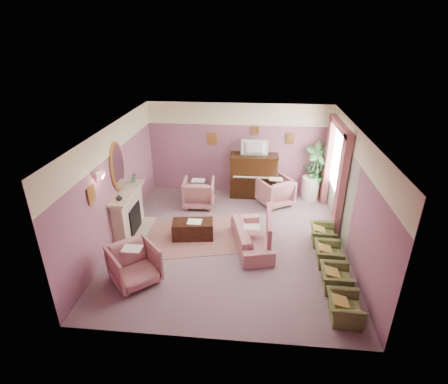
# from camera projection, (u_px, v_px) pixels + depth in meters

# --- Properties ---
(floor) EXTENTS (5.50, 6.00, 0.01)m
(floor) POSITION_uv_depth(u_px,v_px,m) (230.00, 241.00, 8.60)
(floor) COLOR slate
(floor) RESTS_ON ground
(ceiling) EXTENTS (5.50, 6.00, 0.01)m
(ceiling) POSITION_uv_depth(u_px,v_px,m) (231.00, 130.00, 7.41)
(ceiling) COLOR beige
(ceiling) RESTS_ON wall_back
(wall_back) EXTENTS (5.50, 0.02, 2.80)m
(wall_back) POSITION_uv_depth(u_px,v_px,m) (238.00, 149.00, 10.71)
(wall_back) COLOR #714D69
(wall_back) RESTS_ON floor
(wall_front) EXTENTS (5.50, 0.02, 2.80)m
(wall_front) POSITION_uv_depth(u_px,v_px,m) (215.00, 272.00, 5.30)
(wall_front) COLOR #714D69
(wall_front) RESTS_ON floor
(wall_left) EXTENTS (0.02, 6.00, 2.80)m
(wall_left) POSITION_uv_depth(u_px,v_px,m) (115.00, 185.00, 8.25)
(wall_left) COLOR #714D69
(wall_left) RESTS_ON floor
(wall_right) EXTENTS (0.02, 6.00, 2.80)m
(wall_right) POSITION_uv_depth(u_px,v_px,m) (353.00, 195.00, 7.76)
(wall_right) COLOR #714D69
(wall_right) RESTS_ON floor
(picture_rail_band) EXTENTS (5.50, 0.01, 0.65)m
(picture_rail_band) POSITION_uv_depth(u_px,v_px,m) (239.00, 114.00, 10.24)
(picture_rail_band) COLOR #F9F3C2
(picture_rail_band) RESTS_ON wall_back
(stripe_panel) EXTENTS (0.01, 3.00, 2.15)m
(stripe_panel) POSITION_uv_depth(u_px,v_px,m) (339.00, 185.00, 9.08)
(stripe_panel) COLOR #9DA68D
(stripe_panel) RESTS_ON wall_right
(fireplace_surround) EXTENTS (0.30, 1.40, 1.10)m
(fireplace_surround) POSITION_uv_depth(u_px,v_px,m) (128.00, 213.00, 8.77)
(fireplace_surround) COLOR #C0AF8F
(fireplace_surround) RESTS_ON floor
(fireplace_inset) EXTENTS (0.18, 0.72, 0.68)m
(fireplace_inset) POSITION_uv_depth(u_px,v_px,m) (133.00, 218.00, 8.83)
(fireplace_inset) COLOR black
(fireplace_inset) RESTS_ON floor
(fire_ember) EXTENTS (0.06, 0.54, 0.10)m
(fire_ember) POSITION_uv_depth(u_px,v_px,m) (135.00, 225.00, 8.90)
(fire_ember) COLOR #FF5618
(fire_ember) RESTS_ON floor
(mantel_shelf) EXTENTS (0.40, 1.55, 0.07)m
(mantel_shelf) POSITION_uv_depth(u_px,v_px,m) (127.00, 193.00, 8.53)
(mantel_shelf) COLOR #C0AF8F
(mantel_shelf) RESTS_ON fireplace_surround
(hearth) EXTENTS (0.55, 1.50, 0.02)m
(hearth) POSITION_uv_depth(u_px,v_px,m) (138.00, 232.00, 8.98)
(hearth) COLOR #C0AF8F
(hearth) RESTS_ON floor
(mirror_frame) EXTENTS (0.04, 0.72, 1.20)m
(mirror_frame) POSITION_uv_depth(u_px,v_px,m) (118.00, 166.00, 8.25)
(mirror_frame) COLOR gold
(mirror_frame) RESTS_ON wall_left
(mirror_glass) EXTENTS (0.01, 0.60, 1.06)m
(mirror_glass) POSITION_uv_depth(u_px,v_px,m) (119.00, 166.00, 8.25)
(mirror_glass) COLOR silver
(mirror_glass) RESTS_ON wall_left
(sconce_shade) EXTENTS (0.20, 0.20, 0.16)m
(sconce_shade) POSITION_uv_depth(u_px,v_px,m) (101.00, 176.00, 7.22)
(sconce_shade) COLOR #FFA893
(sconce_shade) RESTS_ON wall_left
(piano) EXTENTS (1.40, 0.60, 1.30)m
(piano) POSITION_uv_depth(u_px,v_px,m) (253.00, 176.00, 10.70)
(piano) COLOR black
(piano) RESTS_ON floor
(piano_keyshelf) EXTENTS (1.30, 0.12, 0.06)m
(piano_keyshelf) POSITION_uv_depth(u_px,v_px,m) (253.00, 179.00, 10.35)
(piano_keyshelf) COLOR black
(piano_keyshelf) RESTS_ON piano
(piano_keys) EXTENTS (1.20, 0.08, 0.02)m
(piano_keys) POSITION_uv_depth(u_px,v_px,m) (253.00, 177.00, 10.33)
(piano_keys) COLOR beige
(piano_keys) RESTS_ON piano
(piano_top) EXTENTS (1.45, 0.65, 0.04)m
(piano_top) POSITION_uv_depth(u_px,v_px,m) (254.00, 156.00, 10.41)
(piano_top) COLOR black
(piano_top) RESTS_ON piano
(television) EXTENTS (0.80, 0.12, 0.48)m
(television) POSITION_uv_depth(u_px,v_px,m) (255.00, 147.00, 10.25)
(television) COLOR black
(television) RESTS_ON piano
(print_back_left) EXTENTS (0.30, 0.03, 0.38)m
(print_back_left) POSITION_uv_depth(u_px,v_px,m) (212.00, 139.00, 10.61)
(print_back_left) COLOR gold
(print_back_left) RESTS_ON wall_back
(print_back_right) EXTENTS (0.26, 0.03, 0.34)m
(print_back_right) POSITION_uv_depth(u_px,v_px,m) (290.00, 139.00, 10.38)
(print_back_right) COLOR gold
(print_back_right) RESTS_ON wall_back
(print_back_mid) EXTENTS (0.22, 0.03, 0.26)m
(print_back_mid) POSITION_uv_depth(u_px,v_px,m) (255.00, 131.00, 10.37)
(print_back_mid) COLOR gold
(print_back_mid) RESTS_ON wall_back
(print_left_wall) EXTENTS (0.03, 0.28, 0.36)m
(print_left_wall) POSITION_uv_depth(u_px,v_px,m) (92.00, 195.00, 7.03)
(print_left_wall) COLOR gold
(print_left_wall) RESTS_ON wall_left
(window_blind) EXTENTS (0.03, 1.40, 1.80)m
(window_blind) POSITION_uv_depth(u_px,v_px,m) (339.00, 159.00, 9.04)
(window_blind) COLOR white
(window_blind) RESTS_ON wall_right
(curtain_left) EXTENTS (0.16, 0.34, 2.60)m
(curtain_left) POSITION_uv_depth(u_px,v_px,m) (341.00, 187.00, 8.39)
(curtain_left) COLOR #AB5A62
(curtain_left) RESTS_ON floor
(curtain_right) EXTENTS (0.16, 0.34, 2.60)m
(curtain_right) POSITION_uv_depth(u_px,v_px,m) (328.00, 161.00, 10.04)
(curtain_right) COLOR #AB5A62
(curtain_right) RESTS_ON floor
(pelmet) EXTENTS (0.16, 2.20, 0.16)m
(pelmet) POSITION_uv_depth(u_px,v_px,m) (341.00, 126.00, 8.68)
(pelmet) COLOR #AB5A62
(pelmet) RESTS_ON wall_right
(mantel_plant) EXTENTS (0.16, 0.16, 0.28)m
(mantel_plant) POSITION_uv_depth(u_px,v_px,m) (134.00, 177.00, 8.95)
(mantel_plant) COLOR #39743C
(mantel_plant) RESTS_ON mantel_shelf
(mantel_vase) EXTENTS (0.16, 0.16, 0.16)m
(mantel_vase) POSITION_uv_depth(u_px,v_px,m) (119.00, 197.00, 8.03)
(mantel_vase) COLOR #F9F3C2
(mantel_vase) RESTS_ON mantel_shelf
(area_rug) EXTENTS (2.84, 2.32, 0.01)m
(area_rug) POSITION_uv_depth(u_px,v_px,m) (197.00, 236.00, 8.82)
(area_rug) COLOR #945C56
(area_rug) RESTS_ON floor
(coffee_table) EXTENTS (1.06, 0.63, 0.45)m
(coffee_table) POSITION_uv_depth(u_px,v_px,m) (193.00, 229.00, 8.67)
(coffee_table) COLOR black
(coffee_table) RESTS_ON floor
(table_paper) EXTENTS (0.35, 0.28, 0.01)m
(table_paper) POSITION_uv_depth(u_px,v_px,m) (195.00, 222.00, 8.57)
(table_paper) COLOR white
(table_paper) RESTS_ON coffee_table
(sofa) EXTENTS (0.61, 1.83, 0.74)m
(sofa) POSITION_uv_depth(u_px,v_px,m) (251.00, 233.00, 8.27)
(sofa) COLOR #B17676
(sofa) RESTS_ON floor
(sofa_throw) EXTENTS (0.09, 1.39, 0.51)m
(sofa_throw) POSITION_uv_depth(u_px,v_px,m) (269.00, 225.00, 8.14)
(sofa_throw) COLOR #AB5A62
(sofa_throw) RESTS_ON sofa
(floral_armchair_left) EXTENTS (0.87, 0.87, 0.91)m
(floral_armchair_left) POSITION_uv_depth(u_px,v_px,m) (199.00, 191.00, 10.16)
(floral_armchair_left) COLOR #B17676
(floral_armchair_left) RESTS_ON floor
(floral_armchair_right) EXTENTS (0.87, 0.87, 0.91)m
(floral_armchair_right) POSITION_uv_depth(u_px,v_px,m) (275.00, 190.00, 10.24)
(floral_armchair_right) COLOR #B17676
(floral_armchair_right) RESTS_ON floor
(floral_armchair_front) EXTENTS (0.87, 0.87, 0.91)m
(floral_armchair_front) POSITION_uv_depth(u_px,v_px,m) (134.00, 263.00, 7.06)
(floral_armchair_front) COLOR #B17676
(floral_armchair_front) RESTS_ON floor
(olive_chair_a) EXTENTS (0.48, 0.68, 0.59)m
(olive_chair_a) POSITION_uv_depth(u_px,v_px,m) (345.00, 305.00, 6.21)
(olive_chair_a) COLOR #596632
(olive_chair_a) RESTS_ON floor
(olive_chair_b) EXTENTS (0.48, 0.68, 0.59)m
(olive_chair_b) POSITION_uv_depth(u_px,v_px,m) (336.00, 276.00, 6.95)
(olive_chair_b) COLOR #596632
(olive_chair_b) RESTS_ON floor
(olive_chair_c) EXTENTS (0.48, 0.68, 0.59)m
(olive_chair_c) POSITION_uv_depth(u_px,v_px,m) (329.00, 252.00, 7.69)
(olive_chair_c) COLOR #596632
(olive_chair_c) RESTS_ON floor
(olive_chair_d) EXTENTS (0.48, 0.68, 0.59)m
(olive_chair_d) POSITION_uv_depth(u_px,v_px,m) (323.00, 232.00, 8.42)
(olive_chair_d) COLOR #596632
(olive_chair_d) RESTS_ON floor
(side_table) EXTENTS (0.52, 0.52, 0.70)m
(side_table) POSITION_uv_depth(u_px,v_px,m) (310.00, 188.00, 10.63)
(side_table) COLOR white
(side_table) RESTS_ON floor
(side_plant_big) EXTENTS (0.30, 0.30, 0.34)m
(side_plant_big) POSITION_uv_depth(u_px,v_px,m) (312.00, 172.00, 10.41)
(side_plant_big) COLOR #39743C
(side_plant_big) RESTS_ON side_table
(side_plant_small) EXTENTS (0.16, 0.16, 0.28)m
(side_plant_small) POSITION_uv_depth(u_px,v_px,m) (316.00, 174.00, 10.33)
(side_plant_small) COLOR #39743C
(side_plant_small) RESTS_ON side_table
(palm_pot) EXTENTS (0.34, 0.34, 0.34)m
(palm_pot) POSITION_uv_depth(u_px,v_px,m) (313.00, 193.00, 10.70)
(palm_pot) COLOR brown
(palm_pot) RESTS_ON floor
(palm_plant) EXTENTS (0.76, 0.76, 1.44)m
(palm_plant) POSITION_uv_depth(u_px,v_px,m) (317.00, 166.00, 10.32)
(palm_plant) COLOR #39743C
(palm_plant) RESTS_ON palm_pot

